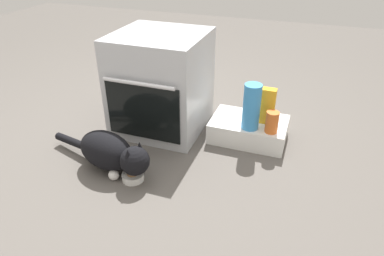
{
  "coord_description": "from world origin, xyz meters",
  "views": [
    {
      "loc": [
        0.93,
        -1.56,
        1.27
      ],
      "look_at": [
        0.34,
        0.08,
        0.25
      ],
      "focal_mm": 32.38,
      "sensor_mm": 36.0,
      "label": 1
    }
  ],
  "objects": [
    {
      "name": "sauce_jar",
      "position": [
        0.76,
        0.38,
        0.21
      ],
      "size": [
        0.08,
        0.08,
        0.14
      ],
      "primitive_type": "cylinder",
      "color": "#D16023",
      "rests_on": "pantry_cabinet"
    },
    {
      "name": "ground",
      "position": [
        0.0,
        0.0,
        0.0
      ],
      "size": [
        8.0,
        8.0,
        0.0
      ],
      "primitive_type": "plane",
      "color": "#56514C"
    },
    {
      "name": "oven",
      "position": [
        -0.02,
        0.44,
        0.34
      ],
      "size": [
        0.59,
        0.62,
        0.68
      ],
      "color": "#B7BABF",
      "rests_on": "ground"
    },
    {
      "name": "cat",
      "position": [
        -0.08,
        -0.15,
        0.13
      ],
      "size": [
        0.77,
        0.31,
        0.24
      ],
      "rotation": [
        0.0,
        0.0,
        -0.26
      ],
      "color": "black",
      "rests_on": "ground"
    },
    {
      "name": "pantry_cabinet",
      "position": [
        0.61,
        0.48,
        0.07
      ],
      "size": [
        0.5,
        0.34,
        0.14
      ],
      "primitive_type": "cube",
      "color": "white",
      "rests_on": "ground"
    },
    {
      "name": "juice_carton",
      "position": [
        0.71,
        0.49,
        0.26
      ],
      "size": [
        0.09,
        0.06,
        0.24
      ],
      "primitive_type": "cube",
      "color": "orange",
      "rests_on": "pantry_cabinet"
    },
    {
      "name": "food_bowl",
      "position": [
        0.08,
        -0.19,
        0.03
      ],
      "size": [
        0.13,
        0.13,
        0.07
      ],
      "color": "white",
      "rests_on": "ground"
    },
    {
      "name": "water_bottle",
      "position": [
        0.63,
        0.38,
        0.29
      ],
      "size": [
        0.11,
        0.11,
        0.3
      ],
      "primitive_type": "cylinder",
      "color": "#388CD1",
      "rests_on": "pantry_cabinet"
    }
  ]
}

